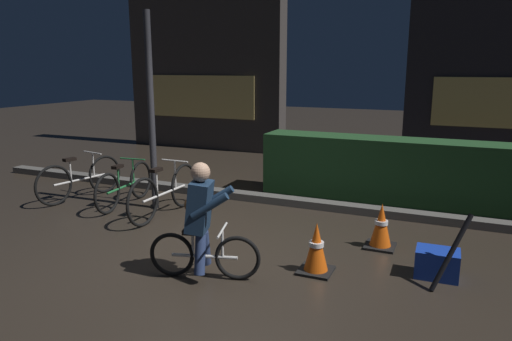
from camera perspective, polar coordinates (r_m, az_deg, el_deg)
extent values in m
plane|color=#2D261E|center=(5.82, -4.23, -9.71)|extent=(40.00, 40.00, 0.00)
cube|color=#56544F|center=(7.70, 3.39, -3.62)|extent=(12.00, 0.24, 0.12)
cube|color=#214723|center=(8.06, 17.80, -0.10)|extent=(4.80, 0.70, 1.04)
cube|color=#383330|center=(12.93, -6.14, 13.73)|extent=(4.40, 0.50, 4.98)
cube|color=#F2D172|center=(12.72, -6.63, 8.83)|extent=(3.08, 0.04, 1.10)
cube|color=#262328|center=(11.98, 27.80, 10.45)|extent=(4.14, 0.50, 4.12)
cube|color=#F2D172|center=(11.74, 27.56, 7.21)|extent=(2.90, 0.04, 1.10)
cylinder|color=#2D2D33|center=(7.39, -12.50, 6.78)|extent=(0.10, 0.10, 2.99)
torus|color=black|center=(8.74, -17.73, -0.42)|extent=(0.17, 0.66, 0.66)
torus|color=black|center=(8.20, -23.18, -1.67)|extent=(0.17, 0.66, 0.66)
cylinder|color=silver|center=(8.46, -20.36, -1.02)|extent=(0.23, 0.98, 0.04)
cylinder|color=silver|center=(8.33, -21.43, -0.01)|extent=(0.03, 0.03, 0.37)
cube|color=black|center=(8.29, -21.53, 1.24)|extent=(0.14, 0.22, 0.05)
cylinder|color=silver|center=(8.57, -18.99, 0.67)|extent=(0.03, 0.03, 0.42)
cylinder|color=silver|center=(8.53, -19.09, 2.04)|extent=(0.46, 0.11, 0.02)
torus|color=black|center=(8.22, -13.70, -1.08)|extent=(0.10, 0.63, 0.63)
torus|color=black|center=(7.47, -17.47, -2.67)|extent=(0.10, 0.63, 0.63)
cylinder|color=#236B38|center=(7.84, -15.49, -1.84)|extent=(0.12, 0.94, 0.04)
cylinder|color=#236B38|center=(7.67, -16.24, -0.84)|extent=(0.03, 0.03, 0.35)
cube|color=black|center=(7.63, -16.32, 0.44)|extent=(0.12, 0.21, 0.05)
cylinder|color=#236B38|center=(8.01, -14.56, -0.03)|extent=(0.03, 0.03, 0.40)
cylinder|color=#236B38|center=(7.97, -14.64, 1.36)|extent=(0.46, 0.07, 0.02)
torus|color=black|center=(7.57, -8.65, -1.77)|extent=(0.06, 0.69, 0.69)
torus|color=black|center=(6.76, -13.47, -3.72)|extent=(0.06, 0.69, 0.69)
cylinder|color=silver|center=(7.16, -10.92, -2.69)|extent=(0.06, 1.04, 0.04)
cylinder|color=silver|center=(6.97, -11.85, -1.50)|extent=(0.03, 0.03, 0.39)
cube|color=black|center=(6.92, -11.92, 0.07)|extent=(0.10, 0.20, 0.05)
cylinder|color=silver|center=(7.33, -9.70, -0.52)|extent=(0.03, 0.03, 0.44)
cylinder|color=silver|center=(7.29, -9.77, 1.16)|extent=(0.46, 0.03, 0.02)
cube|color=black|center=(5.31, 7.19, -11.86)|extent=(0.36, 0.36, 0.03)
cone|color=#EA560F|center=(5.20, 7.27, -9.03)|extent=(0.26, 0.26, 0.53)
cylinder|color=white|center=(5.19, 7.28, -8.76)|extent=(0.16, 0.16, 0.05)
cube|color=black|center=(6.12, 14.69, -8.78)|extent=(0.36, 0.36, 0.03)
cone|color=#EA560F|center=(6.03, 14.83, -6.29)|extent=(0.26, 0.26, 0.53)
cylinder|color=white|center=(6.02, 14.85, -6.05)|extent=(0.16, 0.16, 0.05)
cube|color=#193DB7|center=(5.45, 20.96, -10.39)|extent=(0.45, 0.33, 0.30)
torus|color=black|center=(5.00, -2.23, -10.49)|extent=(0.48, 0.18, 0.48)
torus|color=black|center=(5.16, -10.07, -9.93)|extent=(0.48, 0.18, 0.48)
cylinder|color=silver|center=(5.07, -6.22, -10.23)|extent=(0.69, 0.23, 0.04)
cylinder|color=silver|center=(5.05, -7.63, -8.74)|extent=(0.03, 0.03, 0.26)
cube|color=black|center=(5.00, -7.67, -7.33)|extent=(0.22, 0.15, 0.05)
cylinder|color=silver|center=(4.97, -4.07, -8.80)|extent=(0.03, 0.03, 0.30)
cylinder|color=silver|center=(4.92, -4.09, -7.19)|extent=(0.15, 0.45, 0.02)
cylinder|color=navy|center=(5.14, -6.19, -9.18)|extent=(0.16, 0.23, 0.42)
cylinder|color=navy|center=(4.96, -6.74, -10.02)|extent=(0.16, 0.23, 0.42)
cube|color=#192D47|center=(4.90, -6.82, -4.31)|extent=(0.34, 0.38, 0.54)
sphere|color=tan|center=(4.80, -6.70, -0.20)|extent=(0.20, 0.20, 0.20)
cylinder|color=#192D47|center=(4.98, -4.88, -3.37)|extent=(0.40, 0.19, 0.29)
cylinder|color=#192D47|center=(4.72, -5.61, -4.29)|extent=(0.40, 0.19, 0.29)
ellipsoid|color=brown|center=(5.11, -6.91, -4.18)|extent=(0.35, 0.24, 0.24)
cylinder|color=black|center=(5.13, 22.45, -9.10)|extent=(0.37, 0.32, 0.78)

